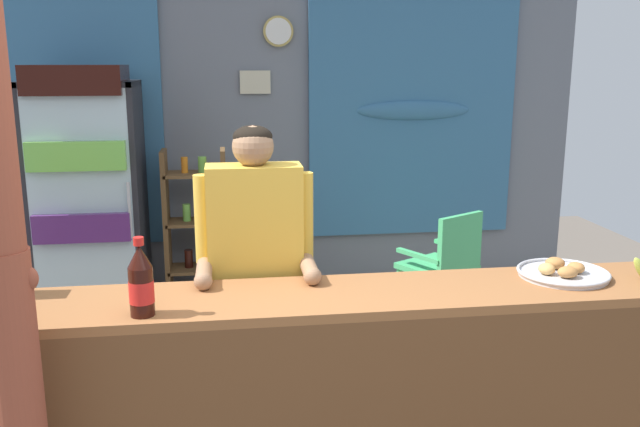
# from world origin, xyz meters

# --- Properties ---
(ground_plane) EXTENTS (8.25, 8.25, 0.00)m
(ground_plane) POSITION_xyz_m (0.00, 1.27, 0.00)
(ground_plane) COLOR #665B51
(back_wall_curtained) EXTENTS (5.39, 0.22, 2.76)m
(back_wall_curtained) POSITION_xyz_m (0.01, 3.22, 1.41)
(back_wall_curtained) COLOR slate
(back_wall_curtained) RESTS_ON ground
(stall_counter) EXTENTS (4.27, 0.49, 0.93)m
(stall_counter) POSITION_xyz_m (0.12, 0.30, 0.58)
(stall_counter) COLOR #935B33
(stall_counter) RESTS_ON ground
(timber_post) EXTENTS (0.20, 0.18, 2.56)m
(timber_post) POSITION_xyz_m (-0.95, -0.01, 1.23)
(timber_post) COLOR brown
(timber_post) RESTS_ON ground
(drink_fridge) EXTENTS (0.77, 0.63, 1.86)m
(drink_fridge) POSITION_xyz_m (-1.22, 2.72, 1.02)
(drink_fridge) COLOR #232328
(drink_fridge) RESTS_ON ground
(bottle_shelf_rack) EXTENTS (0.48, 0.28, 1.24)m
(bottle_shelf_rack) POSITION_xyz_m (-0.46, 2.84, 0.64)
(bottle_shelf_rack) COLOR brown
(bottle_shelf_rack) RESTS_ON ground
(plastic_lawn_chair) EXTENTS (0.60, 0.60, 0.86)m
(plastic_lawn_chair) POSITION_xyz_m (1.31, 2.16, 0.49)
(plastic_lawn_chair) COLOR #4CC675
(plastic_lawn_chair) RESTS_ON ground
(shopkeeper) EXTENTS (0.55, 0.42, 1.60)m
(shopkeeper) POSITION_xyz_m (-0.09, 0.80, 1.02)
(shopkeeper) COLOR #28282D
(shopkeeper) RESTS_ON ground
(soda_bottle_cola) EXTENTS (0.10, 0.10, 0.31)m
(soda_bottle_cola) POSITION_xyz_m (-0.55, 0.26, 1.06)
(soda_bottle_cola) COLOR black
(soda_bottle_cola) RESTS_ON stall_counter
(pastry_tray) EXTENTS (0.41, 0.41, 0.07)m
(pastry_tray) POSITION_xyz_m (1.28, 0.48, 0.95)
(pastry_tray) COLOR #BCBCC1
(pastry_tray) RESTS_ON stall_counter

